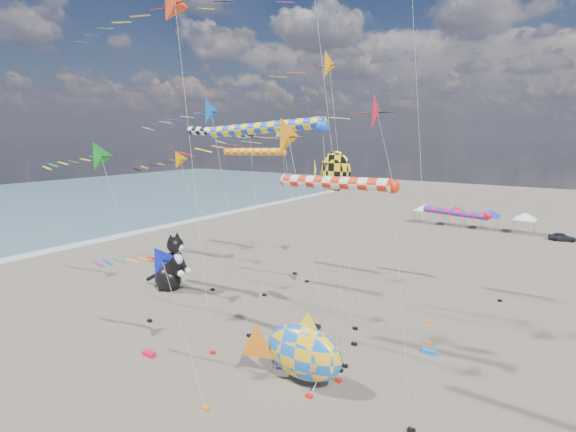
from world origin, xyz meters
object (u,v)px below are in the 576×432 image
at_px(fish_inflatable, 303,352).
at_px(person_adult, 275,357).
at_px(child_green, 288,355).
at_px(parked_car, 562,237).
at_px(child_blue, 290,332).
at_px(cat_inflatable, 169,261).

xyz_separation_m(fish_inflatable, person_adult, (-2.42, 0.53, -1.27)).
distance_m(child_green, parked_car, 51.58).
bearing_deg(parked_car, child_blue, 154.14).
relative_size(person_adult, child_blue, 1.56).
bearing_deg(fish_inflatable, cat_inflatable, 160.32).
xyz_separation_m(child_blue, parked_car, (14.47, 46.96, 0.08)).
bearing_deg(fish_inflatable, person_adult, 167.67).
distance_m(cat_inflatable, child_blue, 15.68).
relative_size(cat_inflatable, child_green, 4.82).
bearing_deg(person_adult, child_blue, 105.90).
xyz_separation_m(cat_inflatable, fish_inflatable, (19.29, -6.90, -0.77)).
xyz_separation_m(child_green, parked_car, (12.54, 50.03, -0.00)).
xyz_separation_m(fish_inflatable, child_blue, (-3.96, 4.58, -1.55)).
bearing_deg(parked_car, cat_inflatable, 137.53).
xyz_separation_m(person_adult, parked_car, (12.93, 51.01, -0.21)).
height_order(cat_inflatable, person_adult, cat_inflatable).
bearing_deg(person_adult, parked_car, 70.82).
relative_size(fish_inflatable, child_green, 5.79).
xyz_separation_m(fish_inflatable, child_green, (-2.03, 1.51, -1.47)).
height_order(cat_inflatable, child_green, cat_inflatable).
distance_m(child_blue, parked_car, 49.14).
relative_size(fish_inflatable, child_blue, 6.74).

